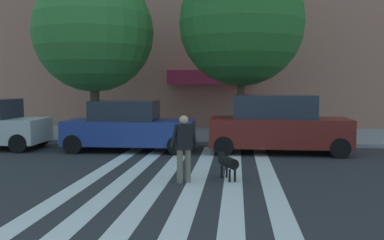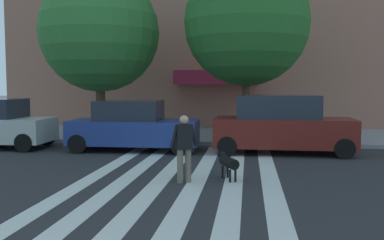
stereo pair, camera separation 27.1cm
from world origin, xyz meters
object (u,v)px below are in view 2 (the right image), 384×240
Objects in this scene: street_tree_middle at (247,23)px; pedestrian_dog_walker at (184,145)px; parked_car_third_in_line at (282,125)px; dog_on_leash at (228,162)px; parked_car_behind_first at (133,127)px; street_tree_nearest at (100,32)px.

street_tree_middle reaches higher than pedestrian_dog_walker.
pedestrian_dog_walker is (-2.68, -4.87, -0.05)m from parked_car_third_in_line.
parked_car_third_in_line is at bearing 69.61° from dog_on_leash.
parked_car_behind_first is 6.13m from street_tree_middle.
parked_car_third_in_line is at bearing 61.17° from pedestrian_dog_walker.
street_tree_middle is at bearing 31.03° from parked_car_behind_first.
parked_car_behind_first is 4.19× the size of dog_on_leash.
parked_car_third_in_line is at bearing 0.02° from parked_car_behind_first.
street_tree_middle is 8.38m from pedestrian_dog_walker.
street_tree_middle reaches higher than parked_car_behind_first.
pedestrian_dog_walker is (2.59, -4.87, 0.06)m from parked_car_behind_first.
street_tree_nearest is at bearing 127.25° from parked_car_behind_first.
street_tree_nearest is at bearing 121.68° from pedestrian_dog_walker.
street_tree_middle is at bearing 78.93° from pedestrian_dog_walker.
street_tree_middle is at bearing 117.50° from parked_car_third_in_line.
street_tree_nearest reaches higher than parked_car_behind_first.
parked_car_third_in_line is 2.90× the size of pedestrian_dog_walker.
parked_car_third_in_line reaches higher than pedestrian_dog_walker.
street_tree_nearest reaches higher than dog_on_leash.
street_tree_nearest reaches higher than parked_car_third_in_line.
street_tree_nearest is at bearing 175.38° from street_tree_middle.
dog_on_leash is at bearing -50.55° from parked_car_behind_first.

